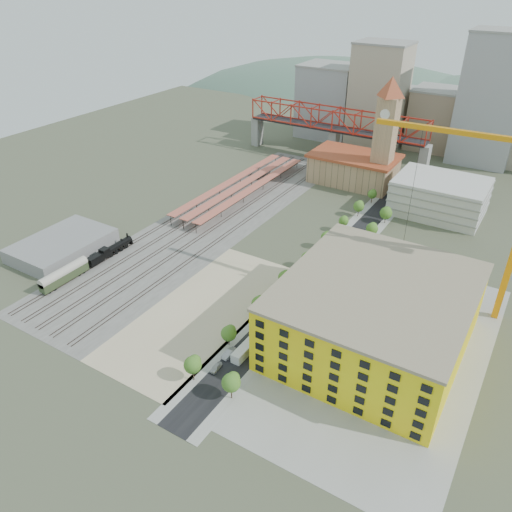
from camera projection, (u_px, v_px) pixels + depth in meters
The scene contains 32 objects.
ground at pixel (271, 266), 165.25m from camera, with size 400.00×400.00×0.00m, color #474C38.
ballast_strip at pixel (214, 220), 194.30m from camera, with size 36.00×165.00×0.06m, color #605E59.
dirt_lot at pixel (204, 311), 144.02m from camera, with size 28.00×67.00×0.06m, color tan.
street_asphalt at pixel (334, 259), 168.97m from camera, with size 12.00×170.00×0.06m, color black.
sidewalk_west at pixel (319, 255), 171.46m from camera, with size 3.00×170.00×0.04m, color gray.
sidewalk_east at pixel (349, 263), 166.48m from camera, with size 3.00×170.00×0.04m, color gray.
construction_pad at pixel (381, 348), 130.28m from camera, with size 50.00×90.00×0.06m, color gray.
rail_tracks at pixel (210, 218), 195.05m from camera, with size 26.56×160.00×0.18m.
platform_canopies at pixel (242, 185), 214.63m from camera, with size 16.00×80.00×4.12m.
station_hall at pixel (354, 168), 224.03m from camera, with size 38.00×24.00×13.10m.
clock_tower at pixel (387, 125), 205.42m from camera, with size 12.00×12.00×52.00m.
parking_garage at pixel (439, 196), 196.56m from camera, with size 34.00×26.00×14.00m, color silver.
truss_bridge at pixel (336, 122), 243.64m from camera, with size 94.00×9.60×25.60m.
construction_building at pixel (375, 315), 126.84m from camera, with size 44.60×50.60×18.80m.
warehouse at pixel (62, 245), 171.88m from camera, with size 22.00×32.00×5.00m, color gray.
street_trees at pixel (321, 272), 161.67m from camera, with size 15.40×124.40×8.00m.
skyline at pixel (425, 107), 254.22m from camera, with size 133.00×46.00×60.00m.
distant_hills at pixel (495, 217), 375.48m from camera, with size 647.00×264.00×227.00m.
locomotive at pixel (112, 250), 170.33m from camera, with size 2.66×20.55×5.14m.
coach at pixel (64, 275), 155.30m from camera, with size 2.95×17.12×5.37m.
site_trailer_a at pixel (245, 350), 127.70m from camera, with size 2.57×9.77×2.67m, color silver.
site_trailer_b at pixel (269, 325), 136.32m from camera, with size 2.34×8.88×2.43m, color silver.
site_trailer_c at pixel (282, 312), 141.63m from camera, with size 2.40×9.11×2.49m, color silver.
site_trailer_d at pixel (305, 287), 152.20m from camera, with size 2.55×9.67×2.65m, color silver.
car_0 at pixel (216, 368), 122.98m from camera, with size 1.63×4.05×1.38m, color #BABABA.
car_1 at pixel (229, 354), 127.19m from camera, with size 1.71×4.89×1.61m, color #9C9BA0.
car_2 at pixel (293, 289), 152.30m from camera, with size 2.44×5.29×1.47m, color black.
car_3 at pixel (341, 239), 179.09m from camera, with size 2.20×5.41×1.57m, color navy.
car_4 at pixel (262, 348), 129.03m from camera, with size 1.71×4.25×1.45m, color white.
car_5 at pixel (283, 325), 137.26m from camera, with size 1.42×4.06×1.34m, color gray.
car_6 at pixel (327, 277), 157.95m from camera, with size 2.52×5.48×1.52m, color black.
car_7 at pixel (353, 248), 173.65m from camera, with size 2.24×5.52×1.60m, color navy.
Camera 1 is at (69.58, -122.01, 87.27)m, focal length 35.00 mm.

